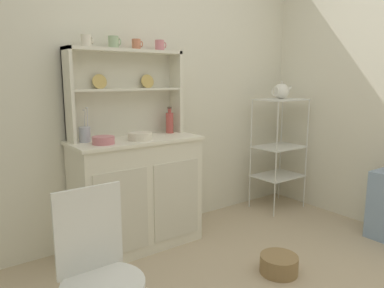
{
  "coord_description": "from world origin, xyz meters",
  "views": [
    {
      "loc": [
        -1.54,
        -1.05,
        1.32
      ],
      "look_at": [
        0.05,
        1.12,
        0.82
      ],
      "focal_mm": 33.48,
      "sensor_mm": 36.0,
      "label": 1
    }
  ],
  "objects": [
    {
      "name": "cup_sage_1",
      "position": [
        -0.4,
        1.49,
        1.58
      ],
      "size": [
        0.09,
        0.08,
        0.09
      ],
      "color": "#9EB78E",
      "rests_on": "hutch_shelf_unit"
    },
    {
      "name": "floor_basket",
      "position": [
        0.27,
        0.42,
        0.06
      ],
      "size": [
        0.26,
        0.26,
        0.12
      ],
      "primitive_type": "cylinder",
      "color": "#93754C",
      "rests_on": "ground"
    },
    {
      "name": "hutch_cabinet",
      "position": [
        -0.3,
        1.37,
        0.45
      ],
      "size": [
        0.99,
        0.45,
        0.87
      ],
      "color": "silver",
      "rests_on": "ground"
    },
    {
      "name": "cup_terracotta_2",
      "position": [
        -0.21,
        1.49,
        1.57
      ],
      "size": [
        0.08,
        0.07,
        0.08
      ],
      "color": "#C67556",
      "rests_on": "hutch_shelf_unit"
    },
    {
      "name": "porcelain_teapot",
      "position": [
        1.26,
        1.3,
        1.19
      ],
      "size": [
        0.24,
        0.15,
        0.17
      ],
      "color": "white",
      "rests_on": "bakers_rack"
    },
    {
      "name": "wire_chair",
      "position": [
        -1.03,
        0.36,
        0.52
      ],
      "size": [
        0.36,
        0.36,
        0.85
      ],
      "rotation": [
        0.0,
        0.0,
        0.48
      ],
      "color": "white",
      "rests_on": "ground"
    },
    {
      "name": "jam_bottle",
      "position": [
        0.06,
        1.45,
        0.96
      ],
      "size": [
        0.06,
        0.06,
        0.22
      ],
      "color": "#B74C47",
      "rests_on": "hutch_cabinet"
    },
    {
      "name": "wall_back",
      "position": [
        0.0,
        1.62,
        1.25
      ],
      "size": [
        3.84,
        0.05,
        2.5
      ],
      "primitive_type": "cube",
      "color": "silver",
      "rests_on": "ground"
    },
    {
      "name": "bowl_mixing_large",
      "position": [
        -0.59,
        1.29,
        0.89
      ],
      "size": [
        0.15,
        0.15,
        0.05
      ],
      "primitive_type": "cylinder",
      "color": "#D17A84",
      "rests_on": "hutch_cabinet"
    },
    {
      "name": "hutch_shelf_unit",
      "position": [
        -0.3,
        1.53,
        1.26
      ],
      "size": [
        0.92,
        0.18,
        0.67
      ],
      "color": "silver",
      "rests_on": "hutch_cabinet"
    },
    {
      "name": "cup_cream_0",
      "position": [
        -0.61,
        1.49,
        1.58
      ],
      "size": [
        0.09,
        0.07,
        0.08
      ],
      "color": "silver",
      "rests_on": "hutch_shelf_unit"
    },
    {
      "name": "utensil_jar",
      "position": [
        -0.67,
        1.45,
        0.93
      ],
      "size": [
        0.08,
        0.08,
        0.25
      ],
      "color": "#B2B7C6",
      "rests_on": "hutch_cabinet"
    },
    {
      "name": "bowl_floral_medium",
      "position": [
        -0.3,
        1.29,
        0.89
      ],
      "size": [
        0.18,
        0.18,
        0.06
      ],
      "primitive_type": "cylinder",
      "color": "silver",
      "rests_on": "hutch_cabinet"
    },
    {
      "name": "bakers_rack",
      "position": [
        1.26,
        1.3,
        0.7
      ],
      "size": [
        0.48,
        0.35,
        1.12
      ],
      "color": "silver",
      "rests_on": "ground"
    },
    {
      "name": "cup_rose_3",
      "position": [
        -0.0,
        1.49,
        1.58
      ],
      "size": [
        0.09,
        0.07,
        0.08
      ],
      "color": "#D17A84",
      "rests_on": "hutch_shelf_unit"
    }
  ]
}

